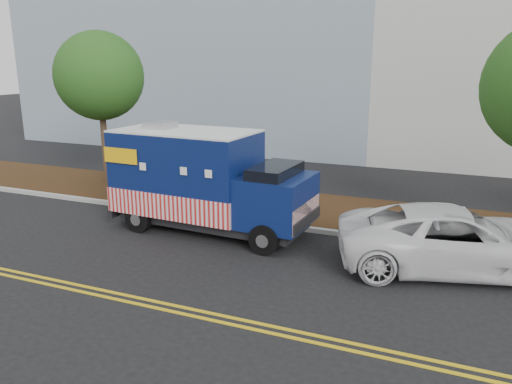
% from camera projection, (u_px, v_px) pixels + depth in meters
% --- Properties ---
extents(ground, '(120.00, 120.00, 0.00)m').
position_uv_depth(ground, '(227.00, 236.00, 15.24)').
color(ground, black).
rests_on(ground, ground).
extents(curb, '(120.00, 0.18, 0.15)m').
position_uv_depth(curb, '(245.00, 221.00, 16.47)').
color(curb, '#9E9E99').
rests_on(curb, ground).
extents(mulch_strip, '(120.00, 4.00, 0.15)m').
position_uv_depth(mulch_strip, '(268.00, 204.00, 18.34)').
color(mulch_strip, '#311F0D').
rests_on(mulch_strip, ground).
extents(centerline_near, '(120.00, 0.10, 0.01)m').
position_uv_depth(centerline_near, '(141.00, 298.00, 11.27)').
color(centerline_near, gold).
rests_on(centerline_near, ground).
extents(centerline_far, '(120.00, 0.10, 0.01)m').
position_uv_depth(centerline_far, '(134.00, 303.00, 11.05)').
color(centerline_far, gold).
rests_on(centerline_far, ground).
extents(tree_a, '(3.58, 3.58, 6.39)m').
position_uv_depth(tree_a, '(99.00, 76.00, 20.25)').
color(tree_a, '#38281C').
rests_on(tree_a, ground).
extents(sign_post, '(0.06, 0.06, 2.40)m').
position_uv_depth(sign_post, '(154.00, 176.00, 17.82)').
color(sign_post, '#473828').
rests_on(sign_post, ground).
extents(food_truck, '(6.50, 2.75, 3.36)m').
position_uv_depth(food_truck, '(202.00, 183.00, 15.48)').
color(food_truck, black).
rests_on(food_truck, ground).
extents(white_car, '(6.38, 4.19, 1.63)m').
position_uv_depth(white_car, '(455.00, 239.00, 12.65)').
color(white_car, silver).
rests_on(white_car, ground).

